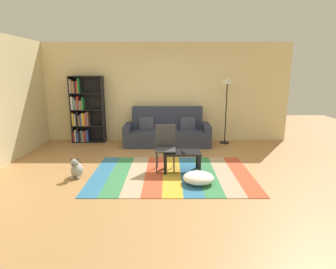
% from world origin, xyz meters
% --- Properties ---
extents(ground_plane, '(14.00, 14.00, 0.00)m').
position_xyz_m(ground_plane, '(0.00, 0.00, 0.00)').
color(ground_plane, '#B27F4C').
extents(back_wall, '(6.80, 0.10, 2.70)m').
position_xyz_m(back_wall, '(0.00, 2.55, 1.35)').
color(back_wall, beige).
rests_on(back_wall, ground_plane).
extents(left_wall, '(0.10, 5.50, 2.70)m').
position_xyz_m(left_wall, '(-3.40, 0.75, 1.35)').
color(left_wall, beige).
rests_on(left_wall, ground_plane).
extents(rug, '(3.04, 2.08, 0.01)m').
position_xyz_m(rug, '(0.13, -0.20, 0.01)').
color(rug, teal).
rests_on(rug, ground_plane).
extents(couch, '(2.26, 0.80, 1.00)m').
position_xyz_m(couch, '(0.03, 2.02, 0.34)').
color(couch, '#2D3347').
rests_on(couch, ground_plane).
extents(bookshelf, '(0.90, 0.28, 1.81)m').
position_xyz_m(bookshelf, '(-2.26, 2.31, 0.83)').
color(bookshelf, black).
rests_on(bookshelf, ground_plane).
extents(coffee_table, '(0.73, 0.42, 0.40)m').
position_xyz_m(coffee_table, '(0.33, -0.04, 0.33)').
color(coffee_table, black).
rests_on(coffee_table, rug).
extents(pouf, '(0.55, 0.52, 0.20)m').
position_xyz_m(pouf, '(0.59, -0.65, 0.11)').
color(pouf, white).
rests_on(pouf, rug).
extents(dog, '(0.22, 0.35, 0.40)m').
position_xyz_m(dog, '(-1.65, -0.34, 0.16)').
color(dog, '#9E998E').
rests_on(dog, ground_plane).
extents(standing_lamp, '(0.32, 0.32, 1.75)m').
position_xyz_m(standing_lamp, '(1.61, 2.16, 1.46)').
color(standing_lamp, black).
rests_on(standing_lamp, ground_plane).
extents(tv_remote, '(0.07, 0.16, 0.02)m').
position_xyz_m(tv_remote, '(0.34, -0.12, 0.42)').
color(tv_remote, black).
rests_on(tv_remote, coffee_table).
extents(folding_chair, '(0.40, 0.40, 0.90)m').
position_xyz_m(folding_chair, '(0.00, 0.09, 0.53)').
color(folding_chair, '#38383D').
rests_on(folding_chair, ground_plane).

